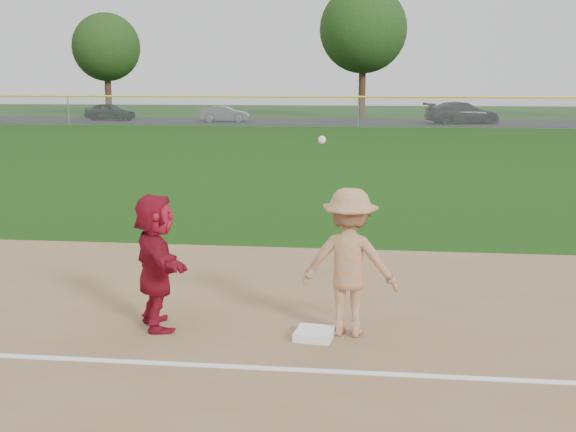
# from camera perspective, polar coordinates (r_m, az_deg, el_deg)

# --- Properties ---
(ground) EXTENTS (160.00, 160.00, 0.00)m
(ground) POSITION_cam_1_polar(r_m,az_deg,el_deg) (8.88, -1.18, -10.09)
(ground) COLOR #153C0B
(ground) RESTS_ON ground
(foul_line) EXTENTS (60.00, 0.10, 0.01)m
(foul_line) POSITION_cam_1_polar(r_m,az_deg,el_deg) (8.13, -1.99, -11.92)
(foul_line) COLOR white
(foul_line) RESTS_ON infield_dirt
(parking_asphalt) EXTENTS (120.00, 10.00, 0.01)m
(parking_asphalt) POSITION_cam_1_polar(r_m,az_deg,el_deg) (54.31, 5.71, 7.40)
(parking_asphalt) COLOR black
(parking_asphalt) RESTS_ON ground
(first_base) EXTENTS (0.51, 0.51, 0.10)m
(first_base) POSITION_cam_1_polar(r_m,az_deg,el_deg) (9.01, 2.11, -9.29)
(first_base) COLOR white
(first_base) RESTS_ON infield_dirt
(base_runner) EXTENTS (1.19, 1.67, 1.74)m
(base_runner) POSITION_cam_1_polar(r_m,az_deg,el_deg) (9.30, -10.42, -3.54)
(base_runner) COLOR maroon
(base_runner) RESTS_ON infield_dirt
(car_left) EXTENTS (4.10, 2.15, 1.33)m
(car_left) POSITION_cam_1_polar(r_m,az_deg,el_deg) (58.02, -13.89, 8.02)
(car_left) COLOR black
(car_left) RESTS_ON parking_asphalt
(car_mid) EXTENTS (3.79, 1.81, 1.20)m
(car_mid) POSITION_cam_1_polar(r_m,az_deg,el_deg) (54.45, -5.03, 8.06)
(car_mid) COLOR #525459
(car_mid) RESTS_ON parking_asphalt
(car_right) EXTENTS (5.70, 3.48, 1.54)m
(car_right) POSITION_cam_1_polar(r_m,az_deg,el_deg) (53.39, 13.61, 7.93)
(car_right) COLOR black
(car_right) RESTS_ON parking_asphalt
(first_base_play) EXTENTS (1.27, 0.83, 2.49)m
(first_base_play) POSITION_cam_1_polar(r_m,az_deg,el_deg) (8.93, 4.88, -3.66)
(first_base_play) COLOR #98989A
(first_base_play) RESTS_ON infield_dirt
(outfield_fence) EXTENTS (110.00, 0.12, 110.00)m
(outfield_fence) POSITION_cam_1_polar(r_m,az_deg,el_deg) (48.24, 5.59, 9.31)
(outfield_fence) COLOR #999EA0
(outfield_fence) RESTS_ON ground
(tree_1) EXTENTS (5.80, 5.80, 8.75)m
(tree_1) POSITION_cam_1_polar(r_m,az_deg,el_deg) (65.51, -14.17, 12.80)
(tree_1) COLOR #392214
(tree_1) RESTS_ON ground
(tree_2) EXTENTS (7.00, 7.00, 10.58)m
(tree_2) POSITION_cam_1_polar(r_m,az_deg,el_deg) (59.85, 5.96, 14.46)
(tree_2) COLOR #332312
(tree_2) RESTS_ON ground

